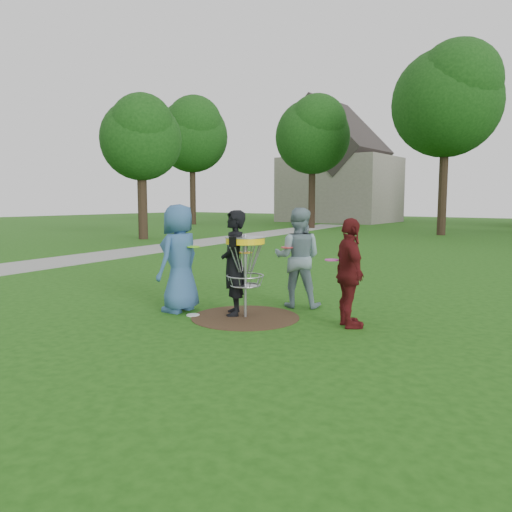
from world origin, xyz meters
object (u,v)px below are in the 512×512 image
Objects in this scene: player_black at (234,263)px; disc_golf_basket at (245,257)px; player_blue at (179,258)px; player_maroon at (350,273)px; player_grey at (298,258)px.

player_black reaches higher than disc_golf_basket.
player_maroon is (2.87, 0.75, -0.10)m from player_blue.
player_grey is 1.27m from disc_golf_basket.
disc_golf_basket is (-1.66, -0.45, 0.18)m from player_maroon.
player_maroon reaches higher than disc_golf_basket.
player_blue reaches higher than disc_golf_basket.
player_blue is at bearing -165.97° from disc_golf_basket.
player_black is (0.94, 0.34, -0.05)m from player_blue.
disc_golf_basket is (-0.25, -1.24, 0.12)m from player_grey.
disc_golf_basket is at bearing 43.08° from player_black.
player_maroon is (1.41, -0.79, -0.06)m from player_grey.
player_blue is 2.12m from player_grey.
player_grey reaches higher than player_maroon.
disc_golf_basket is at bearing 60.74° from player_maroon.
player_black is 1.31m from player_grey.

